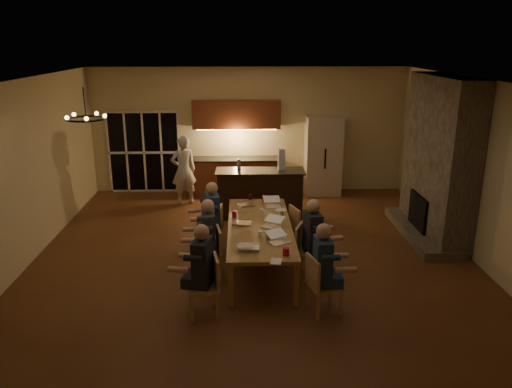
% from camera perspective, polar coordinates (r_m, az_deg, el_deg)
% --- Properties ---
extents(floor, '(9.00, 9.00, 0.00)m').
position_cam_1_polar(floor, '(9.10, -0.32, -7.74)').
color(floor, brown).
rests_on(floor, ground).
extents(back_wall, '(8.00, 0.04, 3.20)m').
position_cam_1_polar(back_wall, '(12.96, -0.88, 7.28)').
color(back_wall, beige).
rests_on(back_wall, ground).
extents(left_wall, '(0.04, 9.00, 3.20)m').
position_cam_1_polar(left_wall, '(9.35, -25.81, 1.62)').
color(left_wall, beige).
rests_on(left_wall, ground).
extents(right_wall, '(0.04, 9.00, 3.20)m').
position_cam_1_polar(right_wall, '(9.53, 24.61, 2.05)').
color(right_wall, beige).
rests_on(right_wall, ground).
extents(ceiling, '(8.00, 9.00, 0.04)m').
position_cam_1_polar(ceiling, '(8.27, -0.36, 12.93)').
color(ceiling, white).
rests_on(ceiling, back_wall).
extents(french_doors, '(1.86, 0.08, 2.10)m').
position_cam_1_polar(french_doors, '(13.25, -12.66, 4.66)').
color(french_doors, black).
rests_on(french_doors, ground).
extents(fireplace, '(0.58, 2.50, 3.20)m').
position_cam_1_polar(fireplace, '(10.46, 20.22, 3.80)').
color(fireplace, '#6D6055').
rests_on(fireplace, ground).
extents(kitchenette, '(2.24, 0.68, 2.40)m').
position_cam_1_polar(kitchenette, '(12.72, -2.20, 5.24)').
color(kitchenette, brown).
rests_on(kitchenette, ground).
extents(refrigerator, '(0.90, 0.68, 2.00)m').
position_cam_1_polar(refrigerator, '(12.89, 7.66, 4.35)').
color(refrigerator, beige).
rests_on(refrigerator, ground).
extents(dining_table, '(1.10, 3.00, 0.75)m').
position_cam_1_polar(dining_table, '(8.83, 0.42, -5.88)').
color(dining_table, '#A48241').
rests_on(dining_table, ground).
extents(bar_island, '(1.97, 0.71, 1.08)m').
position_cam_1_polar(bar_island, '(11.16, 0.45, 0.04)').
color(bar_island, black).
rests_on(bar_island, ground).
extents(chair_left_near, '(0.51, 0.51, 0.89)m').
position_cam_1_polar(chair_left_near, '(7.33, -6.09, -10.47)').
color(chair_left_near, tan).
rests_on(chair_left_near, ground).
extents(chair_left_mid, '(0.51, 0.51, 0.89)m').
position_cam_1_polar(chair_left_mid, '(8.33, -5.59, -6.92)').
color(chair_left_mid, tan).
rests_on(chair_left_mid, ground).
extents(chair_left_far, '(0.48, 0.48, 0.89)m').
position_cam_1_polar(chair_left_far, '(9.40, -5.28, -4.02)').
color(chair_left_far, tan).
rests_on(chair_left_far, ground).
extents(chair_right_near, '(0.55, 0.55, 0.89)m').
position_cam_1_polar(chair_right_near, '(7.42, 7.86, -10.20)').
color(chair_right_near, tan).
rests_on(chair_right_near, ground).
extents(chair_right_mid, '(0.56, 0.56, 0.89)m').
position_cam_1_polar(chair_right_mid, '(8.47, 6.20, -6.52)').
color(chair_right_mid, tan).
rests_on(chair_right_mid, ground).
extents(chair_right_far, '(0.56, 0.56, 0.89)m').
position_cam_1_polar(chair_right_far, '(9.42, 5.49, -3.98)').
color(chair_right_far, tan).
rests_on(chair_right_far, ground).
extents(person_left_near, '(0.71, 0.71, 1.38)m').
position_cam_1_polar(person_left_near, '(7.26, -6.10, -8.60)').
color(person_left_near, '#23262D').
rests_on(person_left_near, ground).
extents(person_right_near, '(0.62, 0.62, 1.38)m').
position_cam_1_polar(person_right_near, '(7.31, 7.58, -8.47)').
color(person_right_near, navy).
rests_on(person_right_near, ground).
extents(person_left_mid, '(0.63, 0.63, 1.38)m').
position_cam_1_polar(person_left_mid, '(8.30, -5.44, -5.16)').
color(person_left_mid, '#393F43').
rests_on(person_left_mid, ground).
extents(person_right_mid, '(0.69, 0.69, 1.38)m').
position_cam_1_polar(person_right_mid, '(8.32, 6.45, -5.15)').
color(person_right_mid, '#23262D').
rests_on(person_right_mid, ground).
extents(person_left_far, '(0.70, 0.70, 1.38)m').
position_cam_1_polar(person_left_far, '(9.24, -4.98, -2.78)').
color(person_left_far, navy).
rests_on(person_left_far, ground).
extents(standing_person, '(0.71, 0.59, 1.67)m').
position_cam_1_polar(standing_person, '(12.12, -8.28, 2.71)').
color(standing_person, silver).
rests_on(standing_person, ground).
extents(chandelier, '(0.57, 0.57, 0.03)m').
position_cam_1_polar(chandelier, '(7.67, -18.85, 8.15)').
color(chandelier, black).
rests_on(chandelier, ceiling).
extents(laptop_a, '(0.34, 0.31, 0.23)m').
position_cam_1_polar(laptop_a, '(7.73, -0.81, -5.42)').
color(laptop_a, silver).
rests_on(laptop_a, dining_table).
extents(laptop_b, '(0.42, 0.41, 0.23)m').
position_cam_1_polar(laptop_b, '(7.93, 2.75, -4.83)').
color(laptop_b, silver).
rests_on(laptop_b, dining_table).
extents(laptop_c, '(0.36, 0.33, 0.23)m').
position_cam_1_polar(laptop_c, '(8.74, -1.62, -2.68)').
color(laptop_c, silver).
rests_on(laptop_c, dining_table).
extents(laptop_d, '(0.42, 0.41, 0.23)m').
position_cam_1_polar(laptop_d, '(8.56, 1.82, -3.12)').
color(laptop_d, silver).
rests_on(laptop_d, dining_table).
extents(laptop_e, '(0.39, 0.36, 0.23)m').
position_cam_1_polar(laptop_e, '(9.71, -1.19, -0.62)').
color(laptop_e, silver).
rests_on(laptop_e, dining_table).
extents(laptop_f, '(0.34, 0.30, 0.23)m').
position_cam_1_polar(laptop_f, '(9.60, 1.88, -0.84)').
color(laptop_f, silver).
rests_on(laptop_f, dining_table).
extents(mug_front, '(0.08, 0.08, 0.10)m').
position_cam_1_polar(mug_front, '(8.18, 0.48, -4.59)').
color(mug_front, white).
rests_on(mug_front, dining_table).
extents(mug_mid, '(0.08, 0.08, 0.10)m').
position_cam_1_polar(mug_mid, '(9.23, 0.65, -2.01)').
color(mug_mid, white).
rests_on(mug_mid, dining_table).
extents(mug_back, '(0.09, 0.09, 0.10)m').
position_cam_1_polar(mug_back, '(9.47, -1.86, -1.50)').
color(mug_back, white).
rests_on(mug_back, dining_table).
extents(redcup_near, '(0.10, 0.10, 0.12)m').
position_cam_1_polar(redcup_near, '(7.51, 3.45, -6.59)').
color(redcup_near, red).
rests_on(redcup_near, dining_table).
extents(redcup_mid, '(0.08, 0.08, 0.12)m').
position_cam_1_polar(redcup_mid, '(9.06, -2.47, -2.32)').
color(redcup_mid, red).
rests_on(redcup_mid, dining_table).
extents(redcup_far, '(0.10, 0.10, 0.12)m').
position_cam_1_polar(redcup_far, '(9.93, 1.00, -0.55)').
color(redcup_far, red).
rests_on(redcup_far, dining_table).
extents(can_silver, '(0.06, 0.06, 0.12)m').
position_cam_1_polar(can_silver, '(8.08, 1.33, -4.80)').
color(can_silver, '#B2B2B7').
rests_on(can_silver, dining_table).
extents(can_cola, '(0.06, 0.06, 0.12)m').
position_cam_1_polar(can_cola, '(10.02, -0.64, -0.36)').
color(can_cola, '#3F0F0C').
rests_on(can_cola, dining_table).
extents(can_right, '(0.07, 0.07, 0.12)m').
position_cam_1_polar(can_right, '(9.04, 2.97, -2.38)').
color(can_right, '#B2B2B7').
rests_on(can_right, dining_table).
extents(plate_near, '(0.23, 0.23, 0.02)m').
position_cam_1_polar(plate_near, '(8.14, 2.76, -5.03)').
color(plate_near, white).
rests_on(plate_near, dining_table).
extents(plate_left, '(0.27, 0.27, 0.02)m').
position_cam_1_polar(plate_left, '(7.82, -1.22, -6.00)').
color(plate_left, white).
rests_on(plate_left, dining_table).
extents(plate_far, '(0.23, 0.23, 0.02)m').
position_cam_1_polar(plate_far, '(9.43, 2.85, -1.86)').
color(plate_far, white).
rests_on(plate_far, dining_table).
extents(notepad, '(0.20, 0.25, 0.01)m').
position_cam_1_polar(notepad, '(7.32, 2.31, -7.71)').
color(notepad, white).
rests_on(notepad, dining_table).
extents(bar_bottle, '(0.08, 0.08, 0.24)m').
position_cam_1_polar(bar_bottle, '(11.06, -1.97, 3.41)').
color(bar_bottle, '#99999E').
rests_on(bar_bottle, bar_island).
extents(bar_blender, '(0.16, 0.16, 0.46)m').
position_cam_1_polar(bar_blender, '(11.04, 2.91, 3.95)').
color(bar_blender, silver).
rests_on(bar_blender, bar_island).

